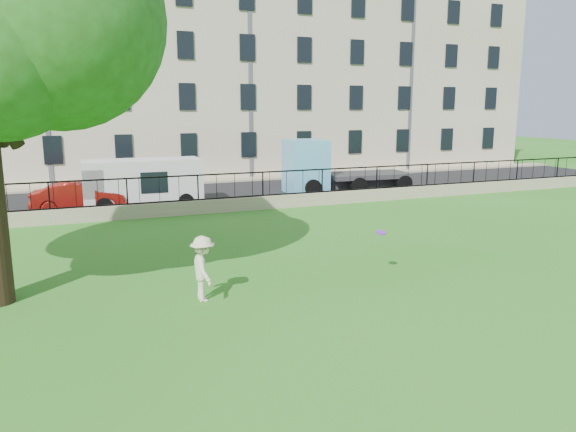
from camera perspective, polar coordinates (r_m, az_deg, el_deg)
name	(u,v)px	position (r m, az deg, el deg)	size (l,w,h in m)	color
ground	(313,299)	(13.94, 2.52, -8.47)	(120.00, 120.00, 0.00)	#26731B
retaining_wall	(199,207)	(24.93, -9.07, 0.92)	(50.00, 0.40, 0.60)	gray
iron_railing	(198,188)	(24.79, -9.13, 2.86)	(50.00, 0.05, 1.13)	black
street	(178,198)	(29.51, -11.15, 1.86)	(60.00, 9.00, 0.01)	black
sidewalk	(160,184)	(34.57, -12.84, 3.23)	(60.00, 1.40, 0.12)	gray
building_row	(141,71)	(39.92, -14.68, 14.05)	(56.40, 10.40, 13.80)	beige
man	(203,269)	(13.77, -8.63, -5.31)	(1.04, 0.60, 1.61)	beige
frisbee	(381,232)	(15.52, 9.42, -1.66)	(0.27, 0.27, 0.03)	purple
red_sedan	(80,197)	(26.63, -20.37, 1.82)	(1.42, 4.07, 1.34)	maroon
white_van	(143,183)	(26.95, -14.53, 3.22)	(5.30, 2.07, 2.23)	silver
blue_truck	(347,165)	(31.17, 6.03, 5.15)	(6.85, 2.43, 2.87)	#63B8E8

